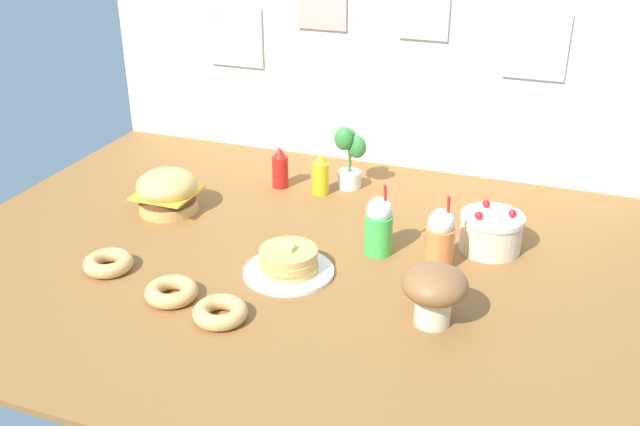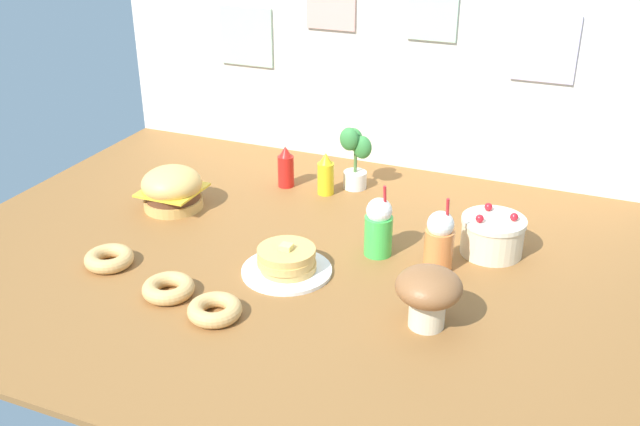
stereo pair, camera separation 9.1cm
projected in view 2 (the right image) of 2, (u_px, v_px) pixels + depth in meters
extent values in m
cube|color=brown|center=(288.00, 257.00, 2.43)|extent=(2.39, 1.83, 0.02)
cube|color=silver|center=(378.00, 60.00, 2.99)|extent=(2.39, 0.03, 0.91)
cube|color=#B2D1B2|center=(246.00, 36.00, 3.16)|extent=(0.25, 0.01, 0.25)
cube|color=#D8A599|center=(331.00, 4.00, 2.95)|extent=(0.21, 0.01, 0.20)
cube|color=#B2D1B2|center=(433.00, 11.00, 2.80)|extent=(0.20, 0.01, 0.23)
cube|color=silver|center=(545.00, 48.00, 2.69)|extent=(0.23, 0.01, 0.25)
cylinder|color=#DBA859|center=(174.00, 203.00, 2.75)|extent=(0.22, 0.22, 0.04)
cylinder|color=#59331E|center=(173.00, 195.00, 2.74)|extent=(0.21, 0.21, 0.03)
cube|color=yellow|center=(172.00, 190.00, 2.73)|extent=(0.21, 0.21, 0.01)
ellipsoid|color=#E5B260|center=(172.00, 183.00, 2.72)|extent=(0.23, 0.23, 0.13)
cylinder|color=white|center=(287.00, 271.00, 2.32)|extent=(0.29, 0.29, 0.01)
cylinder|color=#E0AD5B|center=(288.00, 266.00, 2.31)|extent=(0.18, 0.18, 0.02)
cylinder|color=#E0AD5B|center=(286.00, 260.00, 2.30)|extent=(0.18, 0.18, 0.02)
cylinder|color=#E0AD5B|center=(286.00, 252.00, 2.29)|extent=(0.19, 0.19, 0.02)
cube|color=#F7E072|center=(286.00, 247.00, 2.28)|extent=(0.04, 0.04, 0.02)
cylinder|color=beige|center=(492.00, 238.00, 2.42)|extent=(0.21, 0.21, 0.11)
cylinder|color=#F4EACC|center=(494.00, 221.00, 2.39)|extent=(0.21, 0.21, 0.02)
sphere|color=red|center=(514.00, 217.00, 2.36)|extent=(0.03, 0.03, 0.03)
sphere|color=red|center=(488.00, 207.00, 2.43)|extent=(0.03, 0.03, 0.03)
sphere|color=red|center=(480.00, 219.00, 2.35)|extent=(0.03, 0.03, 0.03)
cylinder|color=red|center=(286.00, 171.00, 2.92)|extent=(0.07, 0.07, 0.13)
cone|color=red|center=(285.00, 151.00, 2.88)|extent=(0.05, 0.05, 0.04)
cylinder|color=yellow|center=(326.00, 179.00, 2.85)|extent=(0.07, 0.07, 0.13)
cone|color=yellow|center=(326.00, 158.00, 2.81)|extent=(0.05, 0.05, 0.04)
cylinder|color=green|center=(378.00, 236.00, 2.41)|extent=(0.09, 0.09, 0.14)
sphere|color=white|center=(379.00, 211.00, 2.36)|extent=(0.09, 0.09, 0.09)
cylinder|color=red|center=(385.00, 204.00, 2.35)|extent=(0.01, 0.03, 0.14)
cylinder|color=orange|center=(438.00, 250.00, 2.32)|extent=(0.09, 0.09, 0.14)
sphere|color=white|center=(441.00, 224.00, 2.28)|extent=(0.09, 0.09, 0.09)
cylinder|color=red|center=(447.00, 217.00, 2.26)|extent=(0.01, 0.03, 0.14)
torus|color=tan|center=(109.00, 259.00, 2.36)|extent=(0.16, 0.16, 0.05)
torus|color=#D89ED8|center=(109.00, 258.00, 2.35)|extent=(0.15, 0.15, 0.04)
torus|color=tan|center=(168.00, 288.00, 2.19)|extent=(0.16, 0.16, 0.05)
torus|color=#8CCC8C|center=(168.00, 287.00, 2.19)|extent=(0.15, 0.15, 0.04)
torus|color=tan|center=(215.00, 310.00, 2.09)|extent=(0.16, 0.16, 0.05)
torus|color=pink|center=(215.00, 309.00, 2.08)|extent=(0.15, 0.15, 0.04)
cylinder|color=white|center=(355.00, 180.00, 2.91)|extent=(0.09, 0.09, 0.07)
cylinder|color=#4C7238|center=(355.00, 158.00, 2.87)|extent=(0.01, 0.01, 0.12)
ellipsoid|color=#38843D|center=(362.00, 147.00, 2.84)|extent=(0.08, 0.05, 0.09)
ellipsoid|color=#38843D|center=(353.00, 139.00, 2.87)|extent=(0.08, 0.05, 0.09)
ellipsoid|color=#38843D|center=(350.00, 139.00, 2.82)|extent=(0.08, 0.05, 0.09)
cylinder|color=beige|center=(427.00, 313.00, 2.04)|extent=(0.10, 0.10, 0.09)
ellipsoid|color=brown|center=(429.00, 287.00, 2.00)|extent=(0.19, 0.19, 0.10)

